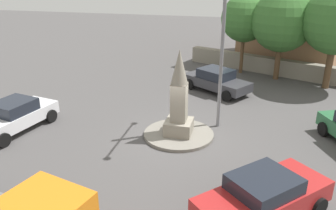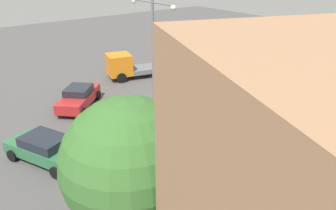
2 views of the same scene
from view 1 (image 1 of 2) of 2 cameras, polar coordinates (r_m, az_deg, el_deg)
name	(u,v)px [view 1 (image 1 of 2)]	position (r m, az deg, el deg)	size (l,w,h in m)	color
ground_plane	(179,136)	(16.06, 1.76, -5.05)	(80.00, 80.00, 0.00)	#4F4C4C
traffic_island	(179,134)	(16.03, 1.76, -4.82)	(3.20, 3.20, 0.15)	gray
monument	(179,100)	(15.34, 1.83, 0.86)	(1.21, 1.21, 3.89)	gray
streetlamp	(224,24)	(15.73, 9.11, 12.98)	(3.73, 0.28, 8.15)	slate
car_dark_grey_parked_right	(216,80)	(21.58, 7.93, 4.05)	(3.71, 4.42, 1.43)	#38383D
car_white_waiting	(15,116)	(17.81, -23.85, -1.59)	(4.35, 2.61, 1.46)	silver
car_red_near_island	(264,197)	(11.29, 15.39, -14.29)	(4.35, 4.33, 1.49)	#B22323
stone_boundary_wall	(273,66)	(26.12, 16.75, 6.12)	(13.03, 0.70, 1.16)	gray
corner_building	(302,5)	(30.47, 21.04, 15.00)	(7.34, 7.62, 8.67)	#A87A56
tree_near_wall	(245,19)	(25.24, 12.47, 13.66)	(3.25, 3.25, 5.50)	brown
tree_mid_cluster	(282,21)	(24.33, 18.23, 12.89)	(4.01, 4.01, 5.92)	brown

